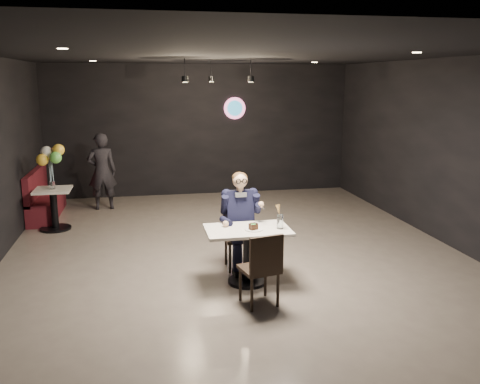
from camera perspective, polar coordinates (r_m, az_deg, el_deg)
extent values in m
plane|color=slate|center=(7.84, -0.38, -7.25)|extent=(9.00, 9.00, 0.00)
cube|color=black|center=(9.36, -2.75, 13.90)|extent=(1.40, 1.20, 0.36)
cube|color=white|center=(6.76, 0.86, -7.17)|extent=(1.10, 0.70, 0.75)
cube|color=black|center=(7.25, -0.04, -5.10)|extent=(0.42, 0.46, 0.92)
cube|color=black|center=(6.13, 2.15, -8.47)|extent=(0.51, 0.54, 0.92)
cube|color=black|center=(7.17, -0.04, -3.12)|extent=(0.60, 0.80, 1.44)
cylinder|color=white|center=(6.59, 1.55, -4.22)|extent=(0.24, 0.24, 0.01)
cube|color=black|center=(6.56, 1.51, -3.92)|extent=(0.12, 0.11, 0.07)
ellipsoid|color=green|center=(6.52, 1.51, -3.62)|extent=(0.07, 0.04, 0.01)
cylinder|color=silver|center=(6.64, 4.51, -3.33)|extent=(0.08, 0.08, 0.19)
cone|color=tan|center=(6.63, 4.35, -1.98)|extent=(0.08, 0.08, 0.13)
cube|color=#4C1013|center=(10.70, -20.95, -0.12)|extent=(0.46, 1.86, 0.93)
cube|color=white|center=(9.70, -20.14, -1.75)|extent=(0.62, 0.62, 0.78)
cylinder|color=silver|center=(9.61, -20.33, 0.76)|extent=(0.10, 0.10, 0.15)
cube|color=yellow|center=(9.55, -20.51, 3.06)|extent=(0.38, 0.38, 0.63)
imported|color=black|center=(10.86, -15.24, 2.25)|extent=(0.61, 0.43, 1.59)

